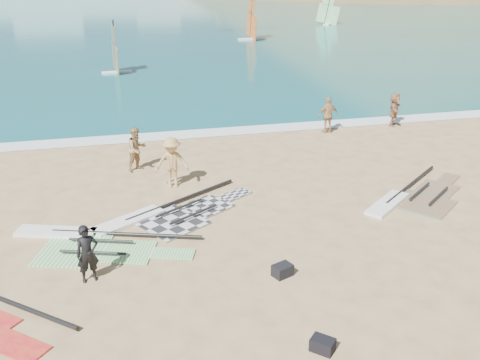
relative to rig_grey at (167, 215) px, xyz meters
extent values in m
plane|color=tan|center=(3.14, -3.98, -0.05)|extent=(300.00, 300.00, 0.00)
cube|color=white|center=(3.14, 8.32, -0.05)|extent=(300.00, 1.20, 0.04)
cube|color=#292A2C|center=(0.03, -0.48, -0.03)|extent=(2.56, 2.63, 0.04)
cube|color=#292A2C|center=(1.37, 0.36, -0.03)|extent=(1.86, 1.83, 0.04)
cube|color=#292A2C|center=(2.46, 1.04, -0.03)|extent=(1.32, 1.13, 0.04)
cylinder|color=black|center=(0.65, 0.96, 0.05)|extent=(3.92, 2.51, 0.11)
cylinder|color=black|center=(0.43, 0.18, 0.11)|extent=(1.64, 1.07, 0.08)
cylinder|color=black|center=(0.80, -0.41, 0.11)|extent=(1.64, 1.07, 0.08)
cube|color=white|center=(-1.20, -0.20, 0.01)|extent=(2.36, 1.81, 0.12)
cube|color=#48CF39|center=(-2.78, -1.57, -0.03)|extent=(2.28, 2.40, 0.04)
cube|color=#48CF39|center=(-1.30, -2.06, -0.03)|extent=(1.69, 1.63, 0.04)
cube|color=#48CF39|center=(-0.09, -2.46, -0.03)|extent=(1.29, 0.92, 0.04)
cylinder|color=black|center=(-1.30, -1.14, 0.05)|extent=(4.29, 1.52, 0.11)
cylinder|color=black|center=(-2.02, -1.46, 0.11)|extent=(1.78, 0.66, 0.08)
cylinder|color=black|center=(-2.24, -2.11, 0.11)|extent=(1.78, 0.66, 0.08)
cube|color=white|center=(-3.33, -0.46, 0.01)|extent=(2.42, 1.34, 0.12)
cube|color=#F53400|center=(8.39, -1.07, -0.03)|extent=(2.49, 2.51, 0.04)
cube|color=#F53400|center=(9.56, -0.14, -0.03)|extent=(1.78, 1.77, 0.04)
cube|color=#F53400|center=(10.51, 0.62, -0.03)|extent=(1.23, 1.14, 0.04)
cylinder|color=black|center=(8.81, 0.35, 0.05)|extent=(3.43, 2.77, 0.10)
cylinder|color=black|center=(8.69, -0.41, 0.11)|extent=(1.44, 1.17, 0.07)
cylinder|color=black|center=(9.10, -0.92, 0.11)|extent=(1.44, 1.17, 0.07)
cube|color=white|center=(7.20, -0.94, 0.01)|extent=(2.14, 1.88, 0.12)
cube|color=red|center=(-3.71, -5.55, -0.03)|extent=(1.39, 1.32, 0.04)
cube|color=black|center=(2.52, -4.18, 0.11)|extent=(0.59, 0.52, 0.31)
cube|color=black|center=(2.46, -7.11, 0.09)|extent=(0.58, 0.58, 0.29)
imported|color=black|center=(-2.29, -3.25, 0.72)|extent=(0.63, 0.50, 1.53)
imported|color=#A38154|center=(-0.62, 4.30, 0.81)|extent=(1.05, 1.00, 1.72)
imported|color=tan|center=(0.49, 2.34, 0.87)|extent=(1.26, 0.82, 1.85)
imported|color=tan|center=(8.34, 7.13, 0.81)|extent=(1.04, 0.51, 1.72)
imported|color=#A46D4A|center=(11.95, 7.52, 0.76)|extent=(1.22, 1.52, 1.62)
cube|color=white|center=(-0.95, 24.15, 0.04)|extent=(2.15, 0.90, 0.12)
cube|color=#F45822|center=(-0.95, 24.15, 1.06)|extent=(0.42, 2.54, 2.28)
cube|color=#F45822|center=(-0.95, 24.15, 2.62)|extent=(0.26, 1.43, 1.58)
cylinder|color=black|center=(-0.95, 24.15, 1.93)|extent=(0.19, 0.72, 3.61)
cube|color=white|center=(12.93, 38.79, 0.06)|extent=(2.75, 0.97, 0.16)
cube|color=red|center=(12.93, 38.79, 1.38)|extent=(0.29, 3.32, 2.95)
cube|color=red|center=(12.93, 38.79, 3.41)|extent=(0.19, 1.87, 2.05)
cylinder|color=black|center=(12.93, 38.79, 2.51)|extent=(0.18, 0.94, 4.69)
cube|color=white|center=(25.78, 50.05, 0.05)|extent=(1.85, 2.48, 0.14)
cube|color=#55D639|center=(25.78, 50.05, 1.25)|extent=(2.63, 1.56, 2.67)
cylinder|color=black|center=(25.78, 50.05, 2.27)|extent=(0.78, 0.51, 4.24)
camera|label=1|loc=(-1.30, -15.41, 7.48)|focal=40.00mm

